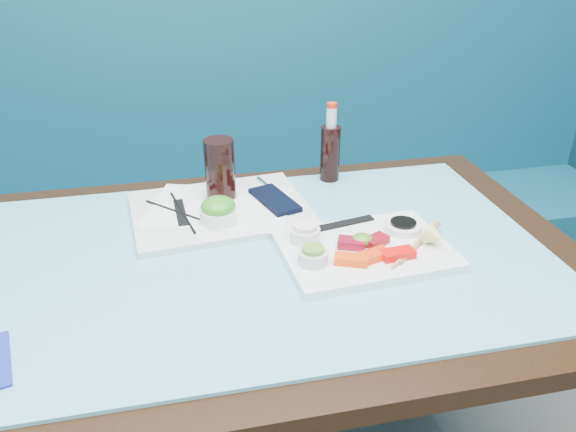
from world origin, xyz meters
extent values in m
cube|color=navy|center=(0.00, 2.22, 0.23)|extent=(3.00, 0.55, 0.45)
cube|color=navy|center=(0.00, 2.44, 0.70)|extent=(3.00, 0.12, 0.95)
cube|color=black|center=(0.00, 1.45, 0.73)|extent=(1.40, 0.90, 0.04)
cylinder|color=black|center=(-0.62, 1.82, 0.35)|extent=(0.06, 0.06, 0.71)
cylinder|color=black|center=(0.62, 1.82, 0.35)|extent=(0.06, 0.06, 0.71)
cube|color=#6ABBD4|center=(0.00, 1.45, 0.75)|extent=(1.22, 0.76, 0.01)
cube|color=white|center=(0.21, 1.40, 0.77)|extent=(0.37, 0.28, 0.02)
cube|color=#FD430A|center=(0.16, 1.35, 0.78)|extent=(0.08, 0.06, 0.02)
cube|color=#FF310A|center=(0.21, 1.35, 0.78)|extent=(0.07, 0.05, 0.02)
cube|color=red|center=(0.26, 1.35, 0.78)|extent=(0.07, 0.04, 0.02)
cube|color=maroon|center=(0.18, 1.41, 0.79)|extent=(0.07, 0.05, 0.02)
cube|color=maroon|center=(0.24, 1.41, 0.78)|extent=(0.06, 0.05, 0.02)
ellipsoid|color=#409422|center=(0.21, 1.41, 0.79)|extent=(0.06, 0.06, 0.03)
cylinder|color=silver|center=(0.09, 1.37, 0.79)|extent=(0.07, 0.07, 0.03)
cylinder|color=#649831|center=(0.09, 1.37, 0.81)|extent=(0.05, 0.05, 0.01)
cylinder|color=silver|center=(0.09, 1.46, 0.79)|extent=(0.09, 0.09, 0.03)
cylinder|color=#FFE6D1|center=(0.09, 1.46, 0.81)|extent=(0.06, 0.06, 0.01)
cylinder|color=white|center=(0.32, 1.45, 0.78)|extent=(0.10, 0.10, 0.02)
cylinder|color=black|center=(0.32, 1.45, 0.80)|extent=(0.07, 0.07, 0.01)
cone|color=#EBDF6F|center=(0.36, 1.37, 0.80)|extent=(0.06, 0.06, 0.05)
cube|color=black|center=(0.20, 1.51, 0.78)|extent=(0.15, 0.05, 0.00)
cylinder|color=tan|center=(0.32, 1.39, 0.78)|extent=(0.18, 0.16, 0.01)
cylinder|color=#9E6A4A|center=(0.33, 1.39, 0.78)|extent=(0.16, 0.14, 0.01)
cube|color=silver|center=(-0.07, 1.66, 0.77)|extent=(0.45, 0.35, 0.02)
cube|color=white|center=(-0.07, 1.66, 0.77)|extent=(0.39, 0.32, 0.00)
cylinder|color=white|center=(-0.08, 1.58, 0.79)|extent=(0.09, 0.09, 0.03)
ellipsoid|color=#369021|center=(-0.08, 1.58, 0.82)|extent=(0.10, 0.10, 0.04)
cylinder|color=black|center=(-0.06, 1.71, 0.85)|extent=(0.09, 0.09, 0.15)
cube|color=black|center=(0.07, 1.66, 0.78)|extent=(0.11, 0.17, 0.01)
cylinder|color=white|center=(0.06, 1.76, 0.78)|extent=(0.03, 0.08, 0.01)
cylinder|color=black|center=(-0.17, 1.65, 0.78)|extent=(0.15, 0.16, 0.01)
cylinder|color=black|center=(-0.16, 1.65, 0.78)|extent=(0.05, 0.22, 0.01)
cube|color=black|center=(-0.16, 1.65, 0.78)|extent=(0.03, 0.14, 0.00)
cylinder|color=black|center=(0.25, 1.79, 0.83)|extent=(0.06, 0.06, 0.15)
cylinder|color=white|center=(0.25, 1.79, 0.93)|extent=(0.04, 0.04, 0.05)
cylinder|color=red|center=(0.25, 1.79, 0.97)|extent=(0.03, 0.03, 0.01)
camera|label=1|loc=(-0.17, 0.44, 1.40)|focal=35.00mm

